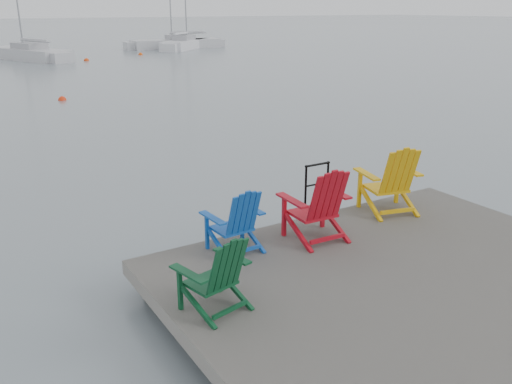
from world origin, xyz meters
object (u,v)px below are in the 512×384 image
chair_red (319,204)px  sailboat_far (177,44)px  handrail (317,185)px  sailboat_near (27,55)px  buoy_c (86,61)px  buoy_d (141,55)px  chair_green (217,273)px  buoy_a (62,100)px  sailboat_mid (185,45)px  chair_blue (236,220)px  chair_yellow (391,179)px

chair_red → sailboat_far: size_ratio=0.10×
handrail → sailboat_far: size_ratio=0.08×
sailboat_near → sailboat_far: size_ratio=1.02×
buoy_c → buoy_d: 5.97m
chair_green → buoy_a: chair_green is taller
sailboat_mid → chair_blue: bearing=-68.7°
chair_blue → buoy_a: chair_blue is taller
handrail → sailboat_mid: 45.04m
chair_red → chair_yellow: (1.71, 0.27, 0.02)m
handrail → buoy_a: (-0.19, 17.32, -1.04)m
handrail → chair_yellow: chair_yellow is taller
sailboat_mid → buoy_c: sailboat_mid is taller
buoy_d → chair_green: bearing=-108.8°
buoy_a → chair_blue: bearing=-95.1°
buoy_c → buoy_d: size_ratio=1.05×
handrail → chair_yellow: (1.15, -0.50, 0.04)m
chair_blue → buoy_d: chair_blue is taller
chair_green → sailboat_mid: (19.37, 43.59, -0.61)m
chair_green → sailboat_far: bearing=54.4°
chair_red → chair_green: bearing=-153.2°
handrail → chair_blue: (-1.77, -0.50, -0.07)m
sailboat_near → chair_yellow: bearing=-111.4°
sailboat_near → buoy_d: (8.67, -0.46, -0.36)m
chair_green → chair_blue: chair_blue is taller
sailboat_near → chair_red: bearing=-113.9°
handrail → sailboat_far: (16.24, 42.97, -0.69)m
chair_red → sailboat_near: sailboat_near is taller
handrail → sailboat_mid: size_ratio=0.08×
chair_blue → sailboat_mid: bearing=63.1°
buoy_c → buoy_a: bearing=-108.0°
chair_green → buoy_c: chair_green is taller
buoy_c → sailboat_far: bearing=37.6°
buoy_c → sailboat_mid: bearing=32.7°
buoy_a → buoy_c: bearing=72.0°
handrail → sailboat_mid: bearing=68.3°
sailboat_mid → buoy_c: size_ratio=29.21×
sailboat_mid → buoy_a: size_ratio=32.38×
buoy_c → chair_blue: bearing=-101.6°
sailboat_mid → buoy_c: bearing=-102.5°
chair_yellow → buoy_a: (-1.34, 17.82, -1.08)m
sailboat_mid → sailboat_far: bearing=154.7°
chair_green → sailboat_near: (4.69, 39.75, -0.61)m
handrail → buoy_a: bearing=90.6°
chair_yellow → sailboat_near: (0.82, 38.50, -0.73)m
buoy_c → buoy_d: buoy_c is taller
sailboat_near → buoy_c: bearing=-64.4°
chair_red → buoy_c: 35.93m
sailboat_far → buoy_d: sailboat_far is taller
handrail → sailboat_far: 45.94m
chair_green → chair_blue: (0.95, 1.25, 0.01)m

